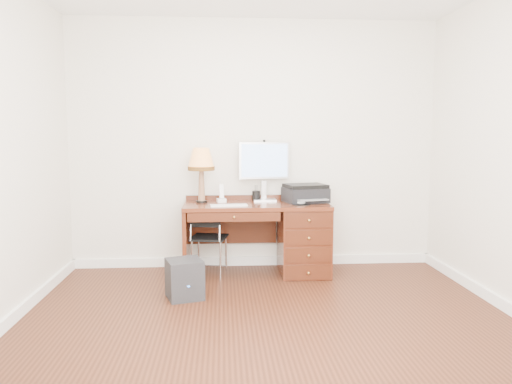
{
  "coord_description": "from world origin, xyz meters",
  "views": [
    {
      "loc": [
        -0.35,
        -3.73,
        1.47
      ],
      "look_at": [
        -0.02,
        1.2,
        0.89
      ],
      "focal_mm": 35.0,
      "sensor_mm": 36.0,
      "label": 1
    }
  ],
  "objects": [
    {
      "name": "printer",
      "position": [
        0.53,
        1.46,
        0.84
      ],
      "size": [
        0.5,
        0.43,
        0.19
      ],
      "rotation": [
        0.0,
        0.0,
        0.25
      ],
      "color": "black",
      "rests_on": "desk"
    },
    {
      "name": "chair",
      "position": [
        -0.49,
        1.33,
        0.45
      ],
      "size": [
        0.41,
        0.42,
        0.75
      ],
      "rotation": [
        0.0,
        0.0,
        -0.2
      ],
      "color": "black",
      "rests_on": "ground"
    },
    {
      "name": "desk",
      "position": [
        0.32,
        1.4,
        0.41
      ],
      "size": [
        1.5,
        0.67,
        0.75
      ],
      "color": "#572312",
      "rests_on": "ground"
    },
    {
      "name": "monitor",
      "position": [
        0.1,
        1.63,
        1.15
      ],
      "size": [
        0.55,
        0.2,
        0.63
      ],
      "rotation": [
        0.0,
        0.0,
        0.12
      ],
      "color": "silver",
      "rests_on": "desk"
    },
    {
      "name": "equipment_box",
      "position": [
        -0.7,
        0.65,
        0.18
      ],
      "size": [
        0.38,
        0.38,
        0.35
      ],
      "primitive_type": "cube",
      "rotation": [
        0.0,
        0.0,
        0.3
      ],
      "color": "black",
      "rests_on": "ground"
    },
    {
      "name": "mouse_pad",
      "position": [
        0.45,
        1.26,
        0.76
      ],
      "size": [
        0.2,
        0.2,
        0.04
      ],
      "color": "black",
      "rests_on": "desk"
    },
    {
      "name": "keyboard",
      "position": [
        -0.29,
        1.22,
        0.76
      ],
      "size": [
        0.38,
        0.14,
        0.01
      ],
      "primitive_type": "cube",
      "rotation": [
        0.0,
        0.0,
        0.11
      ],
      "color": "white",
      "rests_on": "desk"
    },
    {
      "name": "room_shell",
      "position": [
        0.0,
        0.63,
        0.05
      ],
      "size": [
        4.0,
        4.0,
        4.0
      ],
      "color": "silver",
      "rests_on": "ground"
    },
    {
      "name": "phone",
      "position": [
        -0.36,
        1.5,
        0.81
      ],
      "size": [
        0.11,
        0.11,
        0.19
      ],
      "rotation": [
        0.0,
        0.0,
        0.19
      ],
      "color": "white",
      "rests_on": "desk"
    },
    {
      "name": "pen_cup",
      "position": [
        0.01,
        1.6,
        0.8
      ],
      "size": [
        0.09,
        0.09,
        0.11
      ],
      "primitive_type": "cylinder",
      "color": "black",
      "rests_on": "desk"
    },
    {
      "name": "leg_lamp",
      "position": [
        -0.57,
        1.49,
        1.17
      ],
      "size": [
        0.28,
        0.28,
        0.57
      ],
      "color": "black",
      "rests_on": "desk"
    },
    {
      "name": "ground",
      "position": [
        0.0,
        0.0,
        0.0
      ],
      "size": [
        4.0,
        4.0,
        0.0
      ],
      "primitive_type": "plane",
      "color": "#32160B",
      "rests_on": "ground"
    }
  ]
}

